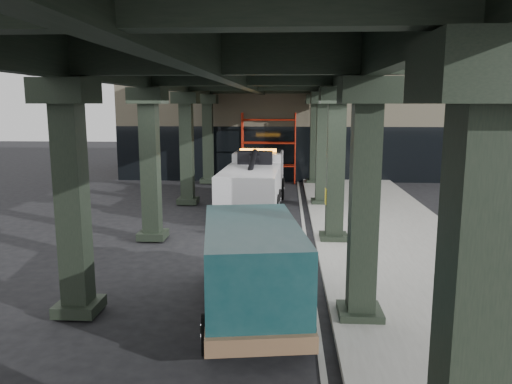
% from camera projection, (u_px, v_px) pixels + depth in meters
% --- Properties ---
extents(ground, '(90.00, 90.00, 0.00)m').
position_uv_depth(ground, '(250.00, 260.00, 14.53)').
color(ground, black).
rests_on(ground, ground).
extents(sidewalk, '(5.00, 40.00, 0.15)m').
position_uv_depth(sidewalk, '(392.00, 242.00, 16.20)').
color(sidewalk, gray).
rests_on(sidewalk, ground).
extents(lane_stripe, '(0.12, 38.00, 0.01)m').
position_uv_depth(lane_stripe, '(306.00, 242.00, 16.39)').
color(lane_stripe, silver).
rests_on(lane_stripe, ground).
extents(viaduct, '(7.40, 32.00, 6.40)m').
position_uv_depth(viaduct, '(241.00, 72.00, 15.56)').
color(viaduct, black).
rests_on(viaduct, ground).
extents(building, '(22.00, 10.00, 8.00)m').
position_uv_depth(building, '(302.00, 111.00, 33.36)').
color(building, '#C6B793').
rests_on(building, ground).
extents(scaffolding, '(3.08, 0.88, 4.00)m').
position_uv_depth(scaffolding, '(269.00, 146.00, 28.55)').
color(scaffolding, '#B3210E').
rests_on(scaffolding, ground).
extents(tow_truck, '(2.60, 7.97, 2.58)m').
position_uv_depth(tow_truck, '(254.00, 180.00, 21.50)').
color(tow_truck, black).
rests_on(tow_truck, ground).
extents(towed_van, '(2.68, 5.37, 2.09)m').
position_uv_depth(towed_van, '(251.00, 265.00, 10.58)').
color(towed_van, '#10363A').
rests_on(towed_van, ground).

